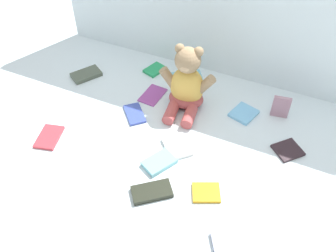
{
  "coord_description": "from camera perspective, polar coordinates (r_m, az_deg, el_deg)",
  "views": [
    {
      "loc": [
        0.39,
        -0.98,
        1.08
      ],
      "look_at": [
        -0.01,
        -0.1,
        0.1
      ],
      "focal_mm": 39.74,
      "sensor_mm": 36.0,
      "label": 1
    }
  ],
  "objects": [
    {
      "name": "book_case_5",
      "position": [
        1.37,
        -1.39,
        -5.58
      ],
      "size": [
        0.12,
        0.14,
        0.02
      ],
      "primitive_type": "cube",
      "rotation": [
        0.0,
        0.0,
        2.65
      ],
      "color": "#77BDCB",
      "rests_on": "ground_plane"
    },
    {
      "name": "book_case_7",
      "position": [
        1.43,
        1.4,
        -3.17
      ],
      "size": [
        0.14,
        0.15,
        0.02
      ],
      "primitive_type": "cube",
      "rotation": [
        0.0,
        0.0,
        0.75
      ],
      "color": "white",
      "rests_on": "ground_plane"
    },
    {
      "name": "backdrop_drape",
      "position": [
        1.63,
        8.53,
        18.6
      ],
      "size": [
        1.55,
        0.03,
        0.71
      ],
      "primitive_type": "cube",
      "color": "white",
      "rests_on": "ground_plane"
    },
    {
      "name": "teddy_bear",
      "position": [
        1.54,
        2.84,
        6.24
      ],
      "size": [
        0.24,
        0.22,
        0.29
      ],
      "rotation": [
        0.0,
        0.0,
        0.13
      ],
      "color": "#E5B24C",
      "rests_on": "ground_plane"
    },
    {
      "name": "book_case_11",
      "position": [
        1.59,
        16.91,
        2.81
      ],
      "size": [
        0.07,
        0.03,
        0.1
      ],
      "primitive_type": "cube",
      "rotation": [
        -0.01,
        0.0,
        0.17
      ],
      "color": "#A97A8C",
      "rests_on": "ground_plane"
    },
    {
      "name": "book_case_9",
      "position": [
        1.79,
        -12.43,
        7.72
      ],
      "size": [
        0.14,
        0.15,
        0.02
      ],
      "primitive_type": "cube",
      "rotation": [
        0.0,
        0.0,
        2.58
      ],
      "color": "#4B5545",
      "rests_on": "ground_plane"
    },
    {
      "name": "book_case_13",
      "position": [
        1.3,
        -2.5,
        -10.03
      ],
      "size": [
        0.15,
        0.14,
        0.02
      ],
      "primitive_type": "cube",
      "rotation": [
        0.0,
        0.0,
        5.39
      ],
      "color": "black",
      "rests_on": "ground_plane"
    },
    {
      "name": "book_case_8",
      "position": [
        1.65,
        -2.37,
        4.83
      ],
      "size": [
        0.09,
        0.13,
        0.01
      ],
      "primitive_type": "cube",
      "rotation": [
        0.0,
        0.0,
        3.08
      ],
      "color": "#913E8C",
      "rests_on": "ground_plane"
    },
    {
      "name": "book_case_0",
      "position": [
        1.59,
        11.54,
        1.91
      ],
      "size": [
        0.12,
        0.13,
        0.01
      ],
      "primitive_type": "cube",
      "rotation": [
        0.0,
        0.0,
        2.85
      ],
      "color": "#73B8E5",
      "rests_on": "ground_plane"
    },
    {
      "name": "book_case_3",
      "position": [
        1.3,
        5.88,
        -10.12
      ],
      "size": [
        0.12,
        0.11,
        0.01
      ],
      "primitive_type": "cube",
      "rotation": [
        0.0,
        0.0,
        5.14
      ],
      "color": "orange",
      "rests_on": "ground_plane"
    },
    {
      "name": "book_case_10",
      "position": [
        1.21,
        9.05,
        -17.25
      ],
      "size": [
        0.12,
        0.11,
        0.02
      ],
      "primitive_type": "cube",
      "rotation": [
        0.0,
        0.0,
        5.25
      ],
      "color": "#898EA6",
      "rests_on": "ground_plane"
    },
    {
      "name": "ground_plane",
      "position": [
        1.5,
        1.96,
        -0.33
      ],
      "size": [
        3.2,
        3.2,
        0.0
      ],
      "primitive_type": "plane",
      "color": "silver"
    },
    {
      "name": "book_case_2",
      "position": [
        1.79,
        -2.03,
        8.63
      ],
      "size": [
        0.1,
        0.11,
        0.01
      ],
      "primitive_type": "cube",
      "rotation": [
        0.0,
        0.0,
        5.96
      ],
      "color": "#249958",
      "rests_on": "ground_plane"
    },
    {
      "name": "book_case_6",
      "position": [
        1.75,
        3.0,
        7.58
      ],
      "size": [
        0.17,
        0.15,
        0.01
      ],
      "primitive_type": "cube",
      "rotation": [
        0.0,
        0.0,
        2.17
      ],
      "color": "#74BCD2",
      "rests_on": "ground_plane"
    },
    {
      "name": "book_case_1",
      "position": [
        1.56,
        -5.14,
        1.86
      ],
      "size": [
        0.13,
        0.13,
        0.01
      ],
      "primitive_type": "cube",
      "rotation": [
        0.0,
        0.0,
        0.75
      ],
      "color": "#394CA8",
      "rests_on": "ground_plane"
    },
    {
      "name": "book_case_12",
      "position": [
        1.53,
        -17.77,
        -1.61
      ],
      "size": [
        0.11,
        0.14,
        0.01
      ],
      "primitive_type": "cube",
      "rotation": [
        0.0,
        0.0,
        3.39
      ],
      "color": "#C83741",
      "rests_on": "ground_plane"
    },
    {
      "name": "book_case_4",
      "position": [
        1.49,
        17.9,
        -3.54
      ],
      "size": [
        0.13,
        0.13,
        0.01
      ],
      "primitive_type": "cube",
      "rotation": [
        0.0,
        0.0,
        0.82
      ],
      "color": "#2B1C22",
      "rests_on": "ground_plane"
    }
  ]
}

